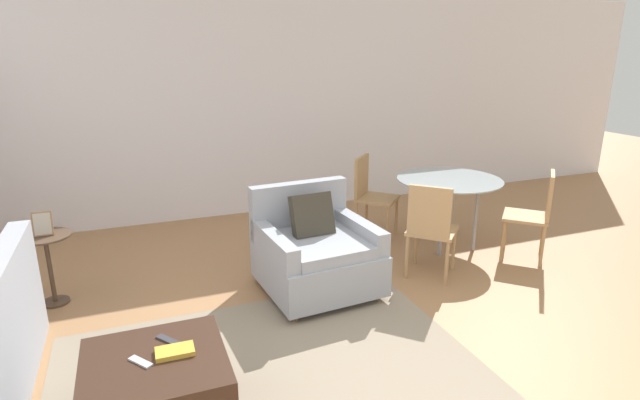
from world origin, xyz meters
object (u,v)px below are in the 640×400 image
armchair (316,252)px  book_stack (175,351)px  tv_remote_secondary (168,340)px  dining_chair_near_left (431,225)px  tv_remote_primary (141,362)px  ottoman (157,392)px  dining_chair_near_right (536,210)px  dining_table (449,187)px  side_table (48,256)px  dining_chair_far_left (370,191)px  picture_frame (42,224)px

armchair → book_stack: 1.82m
tv_remote_secondary → dining_chair_near_left: dining_chair_near_left is taller
book_stack → tv_remote_primary: bearing=-174.0°
ottoman → dining_chair_near_right: size_ratio=0.83×
dining_table → dining_chair_near_right: 0.87m
ottoman → tv_remote_primary: (-0.07, -0.00, 0.21)m
armchair → dining_chair_near_right: (2.26, -0.17, 0.17)m
side_table → dining_chair_far_left: (3.16, 0.51, 0.10)m
dining_chair_far_left → armchair: bearing=-134.9°
tv_remote_secondary → dining_chair_near_right: 3.71m
ottoman → side_table: bearing=111.2°
tv_remote_primary → dining_chair_near_right: dining_chair_near_right is taller
book_stack → dining_chair_near_left: 2.59m
book_stack → tv_remote_primary: 0.18m
picture_frame → side_table: bearing=90.0°
tv_remote_secondary → dining_table: dining_table is taller
picture_frame → tv_remote_secondary: bearing=-64.5°
picture_frame → dining_table: picture_frame is taller
dining_table → dining_chair_far_left: 0.87m
dining_chair_far_left → dining_table: bearing=-45.0°
armchair → side_table: 2.19m
dining_chair_far_left → side_table: bearing=-170.9°
ottoman → tv_remote_secondary: (0.09, 0.16, 0.21)m
dining_table → dining_chair_far_left: dining_chair_far_left is taller
armchair → dining_table: bearing=14.9°
armchair → dining_chair_near_right: dining_chair_near_right is taller
dining_chair_near_left → dining_chair_far_left: size_ratio=1.00×
ottoman → tv_remote_secondary: tv_remote_secondary is taller
book_stack → dining_chair_far_left: (2.34, 2.32, 0.05)m
armchair → dining_chair_near_left: 1.07m
dining_chair_near_left → ottoman: bearing=-155.4°
book_stack → tv_remote_primary: book_stack is taller
dining_chair_far_left → ottoman: bearing=-136.3°
armchair → side_table: size_ratio=1.64×
ottoman → side_table: 1.97m
book_stack → dining_chair_near_left: bearing=25.4°
side_table → dining_chair_near_right: 4.44m
armchair → dining_chair_far_left: bearing=45.1°
tv_remote_primary → tv_remote_secondary: (0.15, 0.16, -0.00)m
side_table → tv_remote_primary: bearing=-70.6°
ottoman → book_stack: book_stack is taller
dining_chair_near_right → dining_table: bearing=135.0°
ottoman → dining_chair_near_left: (2.45, 1.12, 0.27)m
tv_remote_primary → armchair: bearing=41.4°
side_table → dining_chair_near_left: size_ratio=0.67×
ottoman → dining_chair_near_left: 2.71m
tv_remote_secondary → ottoman: bearing=-119.6°
book_stack → dining_chair_near_left: size_ratio=0.23×
dining_chair_near_left → side_table: bearing=167.4°
side_table → dining_chair_near_right: size_ratio=0.67×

